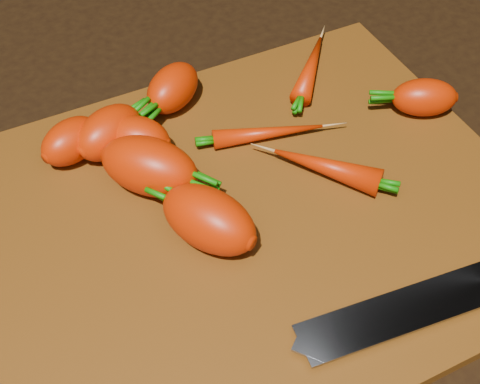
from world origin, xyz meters
name	(u,v)px	position (x,y,z in m)	size (l,w,h in m)	color
ground	(245,225)	(0.00, 0.00, -0.01)	(2.00, 2.00, 0.01)	black
cutting_board	(245,217)	(0.00, 0.00, 0.01)	(0.50, 0.40, 0.01)	#582D07
carrot_0	(109,132)	(-0.08, 0.13, 0.03)	(0.07, 0.05, 0.05)	red
carrot_1	(137,138)	(-0.06, 0.11, 0.03)	(0.06, 0.04, 0.04)	red
carrot_2	(149,166)	(-0.06, 0.07, 0.04)	(0.09, 0.05, 0.05)	red
carrot_3	(209,219)	(-0.04, -0.01, 0.04)	(0.09, 0.05, 0.05)	red
carrot_4	(173,88)	(0.00, 0.16, 0.03)	(0.07, 0.04, 0.04)	red
carrot_5	(71,141)	(-0.11, 0.13, 0.03)	(0.06, 0.04, 0.04)	red
carrot_6	(424,97)	(0.22, 0.04, 0.03)	(0.06, 0.04, 0.04)	red
carrot_7	(311,67)	(0.15, 0.14, 0.02)	(0.11, 0.02, 0.02)	red
carrot_8	(268,133)	(0.06, 0.07, 0.02)	(0.11, 0.02, 0.02)	red
carrot_9	(326,167)	(0.09, 0.01, 0.03)	(0.10, 0.03, 0.03)	red
knife	(444,297)	(0.10, -0.15, 0.02)	(0.33, 0.06, 0.02)	gray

